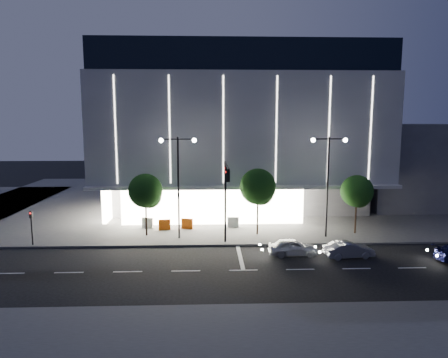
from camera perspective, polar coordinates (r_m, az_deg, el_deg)
name	(u,v)px	position (r m, az deg, el deg)	size (l,w,h in m)	color
ground	(214,263)	(29.84, -1.39, -11.91)	(160.00, 160.00, 0.00)	black
sidewalk_museum	(249,199)	(53.28, 3.66, -2.89)	(70.00, 40.00, 0.15)	#474747
sidewalk_near	(332,355)	(19.71, 15.14, -23.15)	(70.00, 10.00, 0.15)	#474747
museum	(235,130)	(50.46, 1.65, 7.03)	(30.00, 25.80, 18.00)	#4C4C51
annex_building	(407,162)	(58.55, 24.63, 2.25)	(16.00, 20.00, 10.00)	#4C4C51
traffic_mast	(226,188)	(31.83, 0.30, -1.28)	(0.33, 5.89, 7.07)	black
street_lamp_west	(178,172)	(34.41, -6.56, 0.94)	(3.16, 0.36, 9.00)	black
street_lamp_east	(328,172)	(35.82, 14.65, 1.01)	(3.16, 0.36, 9.00)	black
ped_signal_far	(31,224)	(36.65, -25.80, -5.85)	(0.22, 0.24, 3.00)	black
tree_left	(146,193)	(36.04, -11.11, -1.92)	(3.02, 3.02, 5.72)	black
tree_mid	(258,189)	(35.81, 4.89, -1.38)	(3.25, 3.25, 6.15)	black
tree_right	(357,193)	(38.05, 18.47, -1.90)	(2.91, 2.91, 5.51)	black
car_lead	(293,247)	(31.70, 9.80, -9.59)	(1.52, 3.79, 1.29)	#B0B4B9
car_second	(349,250)	(32.18, 17.37, -9.62)	(1.32, 3.77, 1.24)	#A9AAB0
barrier_a	(165,225)	(38.26, -8.50, -6.47)	(1.10, 0.25, 1.00)	#E2540C
barrier_b	(148,223)	(39.23, -10.86, -6.16)	(1.10, 0.25, 1.00)	silver
barrier_c	(187,224)	(38.35, -5.29, -6.38)	(1.10, 0.25, 1.00)	#D7530B
barrier_d	(233,222)	(38.78, 1.31, -6.18)	(1.10, 0.25, 1.00)	#BEBEBE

